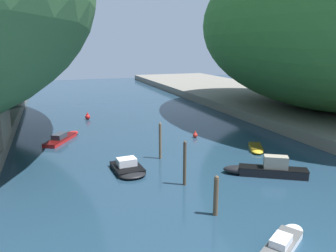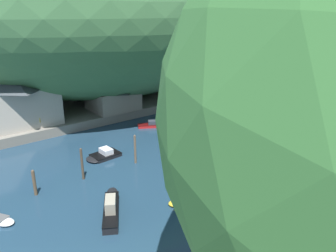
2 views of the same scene
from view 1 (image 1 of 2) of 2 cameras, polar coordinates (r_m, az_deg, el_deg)
water_surface at (r=40.81m, az=-4.80°, el=-0.39°), size 130.00×130.00×0.00m
right_bank at (r=53.10m, az=22.78°, el=2.59°), size 22.00×120.00×1.27m
boat_moored_right at (r=37.34m, az=-17.84°, el=-1.93°), size 4.30×6.11×0.92m
boat_yellow_tender at (r=27.08m, az=16.52°, el=-7.27°), size 6.15×4.31×1.67m
boat_small_dinghy at (r=26.95m, az=-6.92°, el=-7.33°), size 2.41×4.04×1.02m
boat_mid_channel at (r=33.20m, az=15.12°, el=-3.83°), size 2.45×3.37×0.39m
boat_far_right_bank at (r=18.67m, az=19.55°, el=-18.46°), size 4.25×3.28×0.78m
mooring_post_nearest at (r=20.19m, az=8.35°, el=-11.87°), size 0.30×0.30×2.54m
mooring_post_second at (r=23.91m, az=2.93°, el=-6.47°), size 0.24×0.24×3.38m
mooring_post_middle at (r=29.41m, az=-1.37°, el=-2.58°), size 0.25×0.25×3.35m
channel_buoy_near at (r=36.64m, az=4.76°, el=-1.54°), size 0.53×0.53×0.80m
channel_buoy_far at (r=46.78m, az=-13.83°, el=1.60°), size 0.70×0.70×1.05m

